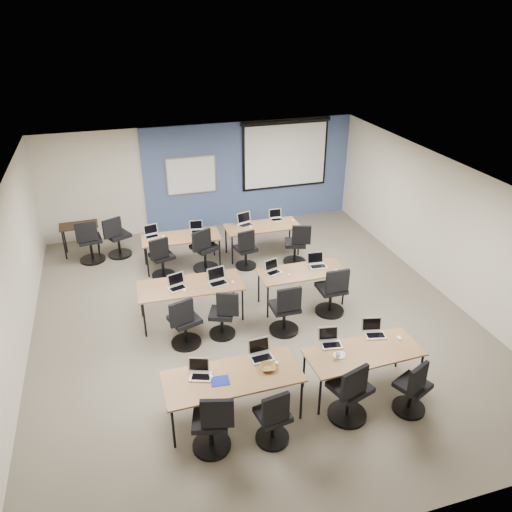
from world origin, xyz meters
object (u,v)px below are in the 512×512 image
object	(u,v)px
training_table_front_left	(233,378)
laptop_5	(217,279)
task_chair_2	(350,396)
task_chair_7	(332,294)
laptop_3	(374,331)
laptop_11	(276,217)
whiteboard	(191,175)
laptop_7	(317,263)
task_chair_8	(162,261)
projector_screen	(285,151)
task_chair_1	(273,421)
task_chair_6	(285,313)
training_table_mid_right	(302,273)
utility_table	(79,229)
laptop_2	(330,340)
task_chair_10	(246,252)
laptop_9	(197,229)
task_chair_5	(223,318)
laptop_10	(245,222)
spare_chair_a	(117,240)
laptop_4	(177,284)
task_chair_11	(296,247)
training_table_back_left	(181,239)
laptop_0	(200,372)
training_table_back_right	(262,228)
task_chair_0	(213,427)
laptop_6	(273,269)
training_table_front_right	(364,354)
training_table_mid_left	(190,287)
laptop_8	(151,234)
spare_chair_b	(90,245)
laptop_1	(261,353)
task_chair_3	(412,391)
task_chair_9	(204,253)

from	to	relation	value
training_table_front_left	laptop_5	bearing A→B (deg)	80.92
task_chair_2	task_chair_7	bearing A→B (deg)	52.88
laptop_3	laptop_11	size ratio (longest dim) A/B	1.04
whiteboard	laptop_7	bearing A→B (deg)	-67.39
whiteboard	task_chair_8	distance (m)	2.84
projector_screen	laptop_3	bearing A→B (deg)	-97.27
task_chair_1	task_chair_6	size ratio (longest dim) A/B	0.94
training_table_mid_right	utility_table	size ratio (longest dim) A/B	1.95
laptop_2	laptop_3	world-z (taller)	laptop_3
training_table_front_left	task_chair_10	xyz separation A→B (m)	(1.39, 4.26, -0.29)
laptop_2	task_chair_6	xyz separation A→B (m)	(-0.20, 1.41, -0.37)
laptop_9	task_chair_5	bearing A→B (deg)	-85.79
laptop_10	spare_chair_a	world-z (taller)	spare_chair_a
whiteboard	laptop_3	world-z (taller)	whiteboard
laptop_4	task_chair_5	bearing A→B (deg)	-63.13
laptop_7	task_chair_8	size ratio (longest dim) A/B	0.34
utility_table	task_chair_11	bearing A→B (deg)	-24.68
training_table_back_left	task_chair_2	world-z (taller)	task_chair_2
laptop_0	training_table_mid_right	bearing A→B (deg)	63.96
utility_table	training_table_mid_right	bearing A→B (deg)	-42.59
task_chair_6	laptop_9	world-z (taller)	task_chair_6
laptop_4	utility_table	world-z (taller)	laptop_4
training_table_back_right	task_chair_0	size ratio (longest dim) A/B	1.71
laptop_3	task_chair_8	distance (m)	4.95
laptop_6	laptop_11	distance (m)	2.58
laptop_2	laptop_10	size ratio (longest dim) A/B	0.88
training_table_front_right	laptop_9	world-z (taller)	laptop_9
training_table_mid_left	laptop_8	bearing A→B (deg)	102.75
spare_chair_a	spare_chair_b	distance (m)	0.62
laptop_1	task_chair_1	world-z (taller)	laptop_1
task_chair_5	utility_table	bearing A→B (deg)	142.33
task_chair_1	task_chair_3	size ratio (longest dim) A/B	0.99
laptop_1	task_chair_8	bearing A→B (deg)	99.14
spare_chair_a	task_chair_5	bearing A→B (deg)	-92.26
training_table_mid_left	task_chair_8	size ratio (longest dim) A/B	1.94
task_chair_1	laptop_11	world-z (taller)	laptop_11
laptop_2	task_chair_11	size ratio (longest dim) A/B	0.32
task_chair_7	training_table_back_left	bearing A→B (deg)	131.28
task_chair_1	task_chair_10	size ratio (longest dim) A/B	1.00
laptop_5	spare_chair_a	world-z (taller)	spare_chair_a
task_chair_3	task_chair_10	size ratio (longest dim) A/B	1.01
task_chair_9	training_table_front_right	bearing A→B (deg)	-95.86
task_chair_11	task_chair_6	bearing A→B (deg)	-97.42
training_table_front_left	training_table_front_right	world-z (taller)	same
laptop_3	task_chair_7	bearing A→B (deg)	99.33
laptop_2	task_chair_3	size ratio (longest dim) A/B	0.33
task_chair_9	laptop_7	bearing A→B (deg)	-67.73
training_table_back_right	utility_table	bearing A→B (deg)	163.67
training_table_front_left	laptop_2	xyz separation A→B (m)	(1.61, 0.28, 0.10)
task_chair_0	laptop_4	size ratio (longest dim) A/B	3.18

